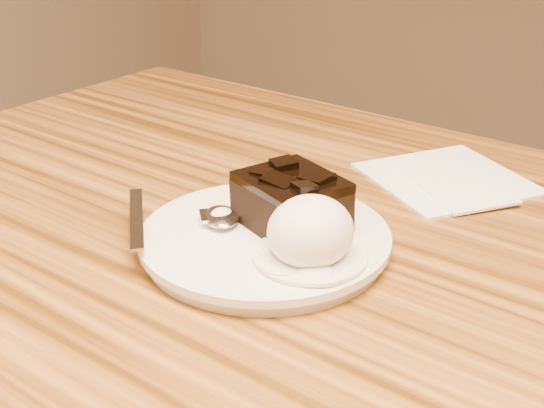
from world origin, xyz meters
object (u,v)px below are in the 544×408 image
Objects in this scene: plate at (265,242)px; brownie at (291,205)px; spoon at (221,218)px; napkin at (447,177)px; ice_cream_scoop at (310,231)px.

brownie reaches higher than plate.
brownie is (0.01, 0.02, 0.03)m from plate.
brownie is 0.06m from spoon.
brownie reaches higher than napkin.
plate is at bearing -33.85° from spoon.
spoon reaches higher than plate.
brownie is 0.56× the size of napkin.
ice_cream_scoop is at bearing -90.40° from napkin.
plate is 0.04m from spoon.
napkin is at bearing 20.85° from spoon.
brownie is 0.47× the size of spoon.
plate is at bearing -103.65° from napkin.
napkin is (0.10, 0.24, -0.02)m from spoon.
spoon is (-0.09, 0.00, -0.02)m from ice_cream_scoop.
ice_cream_scoop is at bearing -39.46° from brownie.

